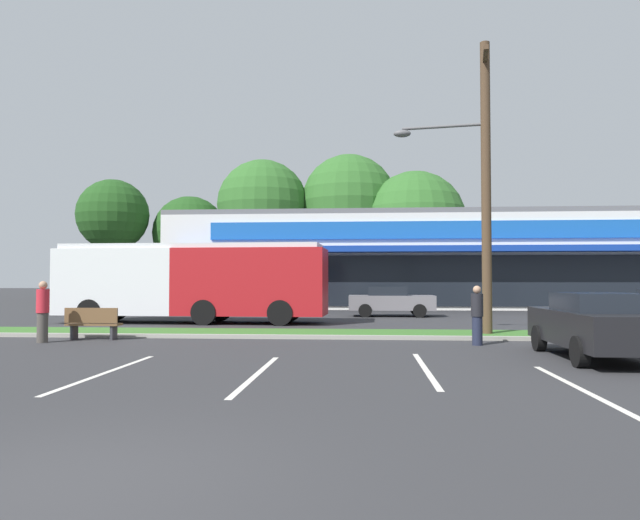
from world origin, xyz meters
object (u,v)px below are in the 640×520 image
bus_stop_bench (93,323)px  pedestrian_near_bench (477,315)px  city_bus (193,280)px  car_1 (391,301)px  pedestrian_by_pole (43,312)px  car_4 (596,324)px  car_5 (202,300)px  utility_pole (481,178)px

bus_stop_bench → pedestrian_near_bench: size_ratio=0.99×
city_bus → car_1: 9.80m
city_bus → pedestrian_near_bench: (10.15, -7.70, -0.95)m
bus_stop_bench → pedestrian_by_pole: pedestrian_by_pole is taller
city_bus → car_4: bearing=141.4°
car_4 → car_5: bearing=40.5°
bus_stop_bench → pedestrian_by_pole: (-1.06, -0.87, 0.37)m
bus_stop_bench → car_5: size_ratio=0.38×
utility_pole → car_4: utility_pole is taller
pedestrian_near_bench → pedestrian_by_pole: (-12.16, -0.22, 0.06)m
pedestrian_near_bench → car_4: bearing=-135.2°
car_1 → car_5: 9.44m
car_4 → pedestrian_near_bench: (-2.13, 2.66, 0.03)m
car_5 → pedestrian_near_bench: (11.22, -12.99, 0.03)m
utility_pole → car_5: size_ratio=2.22×
car_5 → pedestrian_by_pole: pedestrian_by_pole is taller
utility_pole → pedestrian_by_pole: utility_pole is taller
utility_pole → city_bus: (-10.74, 5.37, -3.20)m
car_4 → pedestrian_near_bench: bearing=38.6°
car_4 → car_5: size_ratio=1.08×
utility_pole → car_4: 6.69m
city_bus → car_1: (8.37, 5.00, -1.00)m
car_5 → car_1: bearing=-1.8°
car_1 → pedestrian_by_pole: pedestrian_by_pole is taller
car_5 → pedestrian_near_bench: size_ratio=2.58×
utility_pole → car_4: size_ratio=2.04×
utility_pole → car_5: bearing=137.9°
pedestrian_near_bench → pedestrian_by_pole: 12.16m
utility_pole → bus_stop_bench: 12.62m
utility_pole → pedestrian_by_pole: 13.63m
city_bus → car_1: city_bus is taller
pedestrian_near_bench → car_5: bearing=47.1°
utility_pole → city_bus: 12.43m
bus_stop_bench → pedestrian_near_bench: bearing=176.7°
bus_stop_bench → pedestrian_by_pole: bearing=39.2°
bus_stop_bench → car_5: car_5 is taller
utility_pole → car_5: utility_pole is taller
city_bus → car_4: city_bus is taller
pedestrian_by_pole → pedestrian_near_bench: bearing=-86.5°
bus_stop_bench → car_1: car_1 is taller
car_1 → pedestrian_near_bench: bearing=-82.0°
car_1 → pedestrian_by_pole: bearing=-128.8°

